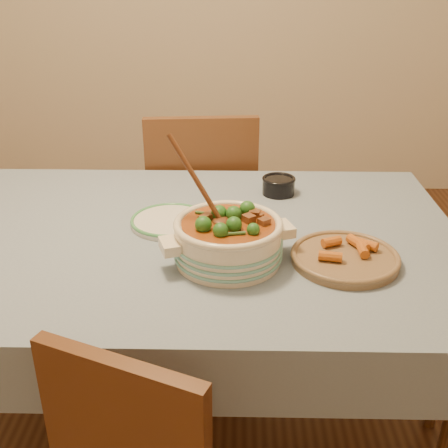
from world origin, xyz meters
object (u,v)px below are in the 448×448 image
(white_plate, at_px, (170,221))
(fried_plate, at_px, (345,256))
(stew_casserole, at_px, (228,237))
(condiment_bowl, at_px, (279,185))
(dining_table, at_px, (179,261))
(chair_far, at_px, (202,205))

(white_plate, xyz_separation_m, fried_plate, (0.50, -0.23, 0.01))
(white_plate, bearing_deg, stew_casserole, -50.96)
(white_plate, height_order, fried_plate, fried_plate)
(stew_casserole, bearing_deg, condiment_bowl, 70.59)
(dining_table, xyz_separation_m, stew_casserole, (0.15, -0.16, 0.16))
(condiment_bowl, bearing_deg, white_plate, -144.46)
(fried_plate, bearing_deg, white_plate, 155.41)
(stew_casserole, distance_m, white_plate, 0.30)
(fried_plate, distance_m, chair_far, 1.01)
(stew_casserole, xyz_separation_m, fried_plate, (0.31, -0.00, -0.05))
(stew_casserole, bearing_deg, chair_far, 98.07)
(fried_plate, bearing_deg, chair_far, 116.59)
(white_plate, bearing_deg, fried_plate, -24.59)
(white_plate, bearing_deg, condiment_bowl, 35.54)
(dining_table, bearing_deg, white_plate, 114.82)
(stew_casserole, height_order, white_plate, stew_casserole)
(stew_casserole, bearing_deg, fried_plate, -0.43)
(condiment_bowl, bearing_deg, stew_casserole, -109.41)
(white_plate, height_order, condiment_bowl, condiment_bowl)
(dining_table, distance_m, condiment_bowl, 0.47)
(fried_plate, bearing_deg, condiment_bowl, 107.13)
(stew_casserole, xyz_separation_m, white_plate, (-0.18, 0.22, -0.06))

